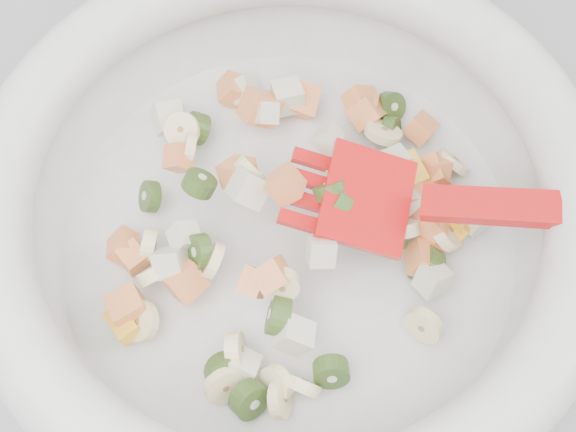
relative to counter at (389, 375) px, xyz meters
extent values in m
cube|color=gray|center=(0.00, 0.00, 0.00)|extent=(2.00, 0.60, 0.90)
cylinder|color=silver|center=(-0.13, 0.00, 0.46)|extent=(0.33, 0.33, 0.02)
torus|color=silver|center=(-0.13, 0.00, 0.54)|extent=(0.41, 0.41, 0.05)
cylinder|color=beige|center=(-0.23, 0.00, 0.48)|extent=(0.02, 0.03, 0.03)
cylinder|color=beige|center=(-0.16, -0.10, 0.48)|extent=(0.03, 0.03, 0.02)
cylinder|color=beige|center=(-0.06, -0.08, 0.49)|extent=(0.03, 0.03, 0.04)
cylinder|color=beige|center=(-0.15, 0.04, 0.51)|extent=(0.03, 0.03, 0.03)
cylinder|color=beige|center=(-0.01, 0.03, 0.48)|extent=(0.03, 0.03, 0.03)
cylinder|color=beige|center=(-0.03, -0.02, 0.49)|extent=(0.03, 0.03, 0.03)
cylinder|color=beige|center=(-0.14, -0.11, 0.48)|extent=(0.02, 0.02, 0.03)
cylinder|color=beige|center=(-0.20, 0.09, 0.49)|extent=(0.03, 0.03, 0.03)
cylinder|color=beige|center=(-0.05, 0.06, 0.49)|extent=(0.03, 0.03, 0.02)
cylinder|color=beige|center=(-0.23, -0.02, 0.49)|extent=(0.03, 0.02, 0.03)
cylinder|color=beige|center=(-0.14, -0.05, 0.51)|extent=(0.02, 0.02, 0.02)
cylinder|color=beige|center=(-0.19, -0.10, 0.49)|extent=(0.03, 0.02, 0.03)
cylinder|color=beige|center=(-0.14, 0.11, 0.48)|extent=(0.03, 0.03, 0.02)
cylinder|color=beige|center=(-0.16, -0.11, 0.48)|extent=(0.02, 0.03, 0.03)
cylinder|color=beige|center=(-0.24, -0.05, 0.48)|extent=(0.03, 0.04, 0.03)
cylinder|color=beige|center=(-0.19, -0.02, 0.50)|extent=(0.02, 0.03, 0.03)
cylinder|color=beige|center=(-0.18, -0.08, 0.49)|extent=(0.02, 0.03, 0.03)
cylinder|color=beige|center=(-0.10, -0.02, 0.51)|extent=(0.03, 0.03, 0.03)
cylinder|color=beige|center=(-0.09, 0.03, 0.51)|extent=(0.03, 0.03, 0.03)
cylinder|color=beige|center=(-0.19, 0.07, 0.49)|extent=(0.02, 0.03, 0.03)
cylinder|color=beige|center=(-0.06, -0.02, 0.50)|extent=(0.03, 0.03, 0.03)
cube|color=#EC764A|center=(-0.11, 0.10, 0.48)|extent=(0.03, 0.03, 0.03)
cube|color=#EC764A|center=(-0.13, 0.01, 0.52)|extent=(0.03, 0.03, 0.03)
cube|color=#EC764A|center=(-0.03, 0.03, 0.48)|extent=(0.03, 0.02, 0.03)
cube|color=#EC764A|center=(-0.02, 0.03, 0.49)|extent=(0.03, 0.03, 0.03)
cube|color=#EC764A|center=(-0.24, 0.00, 0.48)|extent=(0.02, 0.02, 0.02)
cube|color=#EC764A|center=(-0.16, -0.04, 0.50)|extent=(0.03, 0.03, 0.02)
cube|color=#EC764A|center=(-0.02, 0.07, 0.48)|extent=(0.03, 0.03, 0.03)
cube|color=#EC764A|center=(-0.16, 0.04, 0.50)|extent=(0.03, 0.03, 0.03)
cube|color=#EC764A|center=(-0.06, 0.09, 0.48)|extent=(0.02, 0.03, 0.02)
cube|color=#EC764A|center=(-0.03, 0.01, 0.49)|extent=(0.03, 0.03, 0.02)
cube|color=#EC764A|center=(-0.05, -0.04, 0.49)|extent=(0.03, 0.03, 0.03)
cube|color=#EC764A|center=(-0.04, -0.02, 0.49)|extent=(0.03, 0.03, 0.03)
cube|color=#EC764A|center=(-0.05, 0.00, 0.49)|extent=(0.02, 0.03, 0.03)
cube|color=#EC764A|center=(-0.20, 0.06, 0.49)|extent=(0.03, 0.02, 0.03)
cube|color=#EC764A|center=(-0.01, 0.00, 0.48)|extent=(0.03, 0.02, 0.02)
cube|color=#EC764A|center=(-0.06, 0.09, 0.48)|extent=(0.03, 0.03, 0.03)
cube|color=#EC764A|center=(-0.24, -0.04, 0.48)|extent=(0.03, 0.03, 0.03)
cube|color=#EC764A|center=(-0.16, 0.12, 0.48)|extent=(0.03, 0.02, 0.03)
cube|color=#EC764A|center=(-0.21, -0.03, 0.49)|extent=(0.03, 0.04, 0.03)
cube|color=#EC764A|center=(-0.06, 0.08, 0.48)|extent=(0.03, 0.03, 0.03)
cube|color=#EC764A|center=(-0.25, 0.01, 0.48)|extent=(0.02, 0.03, 0.03)
cube|color=#EC764A|center=(-0.14, 0.09, 0.49)|extent=(0.04, 0.03, 0.04)
cube|color=#EC764A|center=(-0.15, -0.04, 0.51)|extent=(0.03, 0.03, 0.03)
cylinder|color=#50832B|center=(-0.22, 0.04, 0.49)|extent=(0.02, 0.03, 0.03)
cylinder|color=#50832B|center=(-0.10, -0.01, 0.52)|extent=(0.03, 0.03, 0.03)
cylinder|color=#50832B|center=(-0.12, -0.10, 0.49)|extent=(0.03, 0.02, 0.03)
cylinder|color=#50832B|center=(-0.19, 0.03, 0.51)|extent=(0.03, 0.03, 0.02)
cylinder|color=#50832B|center=(-0.19, -0.09, 0.48)|extent=(0.04, 0.03, 0.03)
cylinder|color=#50832B|center=(-0.10, 0.01, 0.52)|extent=(0.03, 0.03, 0.03)
cylinder|color=#50832B|center=(-0.15, -0.07, 0.50)|extent=(0.02, 0.03, 0.03)
cylinder|color=#50832B|center=(-0.17, -0.11, 0.48)|extent=(0.04, 0.03, 0.03)
cylinder|color=#50832B|center=(-0.19, 0.09, 0.48)|extent=(0.03, 0.03, 0.03)
cylinder|color=#50832B|center=(-0.04, 0.09, 0.48)|extent=(0.03, 0.03, 0.03)
cylinder|color=#50832B|center=(-0.05, -0.04, 0.48)|extent=(0.03, 0.04, 0.04)
cylinder|color=#50832B|center=(-0.07, -0.03, 0.50)|extent=(0.03, 0.03, 0.03)
cylinder|color=#50832B|center=(-0.04, 0.07, 0.48)|extent=(0.02, 0.03, 0.03)
cylinder|color=#50832B|center=(-0.19, -0.02, 0.50)|extent=(0.02, 0.03, 0.03)
cube|color=beige|center=(-0.12, 0.10, 0.49)|extent=(0.02, 0.02, 0.02)
cube|color=beige|center=(-0.18, -0.09, 0.48)|extent=(0.03, 0.03, 0.03)
cube|color=beige|center=(-0.05, -0.05, 0.49)|extent=(0.03, 0.03, 0.03)
cube|color=beige|center=(-0.01, -0.01, 0.48)|extent=(0.03, 0.03, 0.03)
cube|color=beige|center=(-0.12, -0.03, 0.51)|extent=(0.02, 0.02, 0.03)
cube|color=beige|center=(-0.10, 0.06, 0.50)|extent=(0.03, 0.02, 0.03)
cube|color=beige|center=(-0.15, 0.12, 0.48)|extent=(0.03, 0.03, 0.03)
cube|color=beige|center=(-0.14, 0.09, 0.50)|extent=(0.02, 0.02, 0.03)
cube|color=beige|center=(-0.20, 0.00, 0.50)|extent=(0.02, 0.02, 0.02)
cube|color=beige|center=(-0.05, 0.03, 0.50)|extent=(0.03, 0.03, 0.03)
cube|color=beige|center=(-0.16, 0.02, 0.51)|extent=(0.03, 0.03, 0.04)
cube|color=beige|center=(-0.14, -0.08, 0.50)|extent=(0.03, 0.02, 0.03)
cube|color=beige|center=(-0.05, 0.00, 0.49)|extent=(0.03, 0.03, 0.03)
cube|color=beige|center=(-0.08, 0.00, 0.51)|extent=(0.03, 0.03, 0.03)
cube|color=beige|center=(-0.06, 0.01, 0.49)|extent=(0.03, 0.03, 0.03)
cube|color=beige|center=(-0.21, 0.11, 0.48)|extent=(0.03, 0.03, 0.03)
cube|color=beige|center=(-0.21, -0.02, 0.50)|extent=(0.03, 0.03, 0.03)
cube|color=yellow|center=(-0.04, 0.02, 0.50)|extent=(0.03, 0.03, 0.02)
cube|color=yellow|center=(-0.25, -0.05, 0.48)|extent=(0.03, 0.03, 0.02)
cube|color=yellow|center=(-0.02, -0.02, 0.49)|extent=(0.03, 0.03, 0.03)
cube|color=yellow|center=(-0.02, -0.01, 0.49)|extent=(0.03, 0.03, 0.02)
cube|color=red|center=(-0.08, -0.01, 0.52)|extent=(0.08, 0.08, 0.03)
cube|color=red|center=(-0.11, 0.03, 0.52)|extent=(0.03, 0.02, 0.01)
cube|color=red|center=(-0.12, 0.02, 0.52)|extent=(0.03, 0.02, 0.01)
cube|color=red|center=(-0.12, 0.00, 0.52)|extent=(0.03, 0.02, 0.01)
cube|color=red|center=(-0.13, -0.01, 0.52)|extent=(0.03, 0.02, 0.01)
camera|label=1|loc=(-0.17, -0.21, 0.93)|focal=45.00mm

